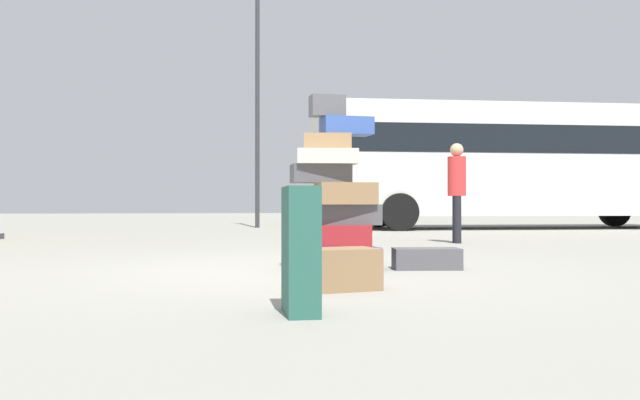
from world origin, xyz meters
The scene contains 9 objects.
ground_plane centered at (0.00, 0.00, 0.00)m, with size 80.00×80.00×0.00m, color gray.
suitcase_tower centered at (0.37, -0.08, 0.67)m, with size 0.87×0.70×1.72m.
suitcase_brown_foreground_far centered at (0.13, -1.52, 0.16)m, with size 0.53×0.36×0.31m, color olive.
suitcase_charcoal_behind_tower centered at (1.27, -0.14, 0.10)m, with size 0.65×0.33×0.21m, color #4C4C51.
suitcase_black_foreground_near centered at (0.56, 0.67, 0.13)m, with size 0.60×0.37×0.25m, color black.
suitcase_teal_left_side centered at (-0.31, -2.55, 0.37)m, with size 0.18×0.42×0.74m, color #26594C.
person_bearded_onlooker centered at (3.17, 3.96, 0.98)m, with size 0.30×0.33×1.64m.
parked_bus centered at (7.15, 9.88, 1.84)m, with size 10.81×3.10×3.15m.
lamp_post centered at (0.42, 11.50, 4.36)m, with size 0.36×0.36×6.78m.
Camera 1 is at (-0.83, -6.35, 0.64)m, focal length 36.93 mm.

